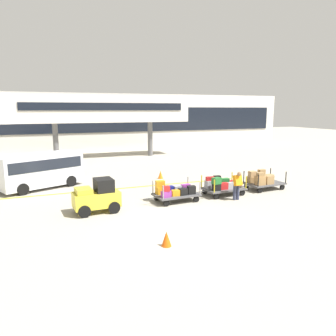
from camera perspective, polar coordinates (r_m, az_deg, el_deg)
The scene contains 12 objects.
ground_plane at distance 13.74m, azimuth 1.46°, elevation -9.96°, with size 120.00×120.00×0.00m, color #A8A08E.
apron_lead_line at distance 19.55m, azimuth -16.46°, elevation -4.20°, with size 21.38×0.20×0.01m, color yellow.
terminal_building at distance 38.22m, azimuth -13.83°, elevation 7.80°, with size 49.74×2.51×6.55m.
jet_bridge at distance 32.13m, azimuth -14.26°, elevation 10.03°, with size 19.00×3.00×6.12m.
baggage_tug at distance 15.46m, azimuth -12.43°, elevation -4.96°, with size 2.18×1.38×1.58m.
baggage_cart_lead at distance 16.90m, azimuth 1.25°, elevation -4.23°, with size 3.05×1.58×1.11m.
baggage_cart_middle at distance 18.41m, azimuth 9.56°, elevation -3.06°, with size 3.05×1.58×1.12m.
baggage_cart_tail at distance 20.24m, azimuth 16.36°, elevation -2.06°, with size 3.05×1.58×1.16m.
baggage_handler at distance 17.42m, azimuth 12.15°, elevation -2.84°, with size 0.40×0.44×1.56m.
shuttle_van at distance 21.10m, azimuth -21.62°, elevation -0.04°, with size 5.16×3.72×2.10m.
safety_cone_near at distance 11.62m, azimuth -0.28°, elevation -12.38°, with size 0.36×0.36×0.55m, color #EA590F.
safety_cone_far at distance 22.50m, azimuth -1.33°, elevation -1.19°, with size 0.36×0.36×0.55m, color orange.
Camera 1 is at (-4.98, -11.89, 4.76)m, focal length 34.49 mm.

